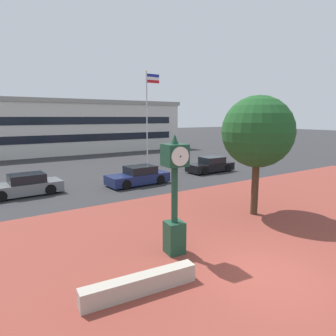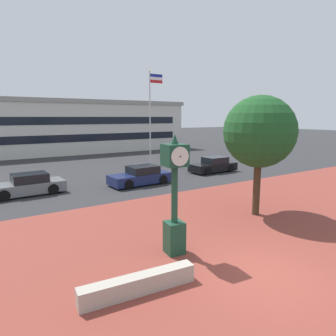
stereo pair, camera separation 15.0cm
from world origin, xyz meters
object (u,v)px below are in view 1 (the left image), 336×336
(plaza_tree, at_px, (258,133))
(car_street_mid, at_px, (138,176))
(flagpole_primary, at_px, (148,112))
(car_street_distant, at_px, (24,186))
(street_clock, at_px, (175,196))
(civic_building, at_px, (60,126))
(car_street_near, at_px, (211,165))

(plaza_tree, height_order, car_street_mid, plaza_tree)
(car_street_mid, bearing_deg, flagpole_primary, -36.93)
(car_street_distant, relative_size, flagpole_primary, 0.49)
(street_clock, distance_m, civic_building, 34.81)
(car_street_mid, height_order, civic_building, civic_building)
(car_street_mid, distance_m, civic_building, 24.58)
(car_street_distant, height_order, flagpole_primary, flagpole_primary)
(car_street_distant, distance_m, civic_building, 24.70)
(car_street_near, relative_size, car_street_distant, 0.94)
(street_clock, height_order, civic_building, civic_building)
(flagpole_primary, bearing_deg, plaza_tree, -101.41)
(flagpole_primary, bearing_deg, street_clock, -117.44)
(street_clock, height_order, car_street_distant, street_clock)
(plaza_tree, bearing_deg, flagpole_primary, 78.59)
(street_clock, height_order, plaza_tree, plaza_tree)
(street_clock, xyz_separation_m, flagpole_primary, (8.93, 17.21, 3.09))
(street_clock, height_order, car_street_near, street_clock)
(street_clock, distance_m, car_street_distant, 11.71)
(plaza_tree, bearing_deg, car_street_distant, 131.81)
(car_street_near, bearing_deg, street_clock, 133.85)
(car_street_distant, xyz_separation_m, flagpole_primary, (11.97, 5.99, 4.53))
(plaza_tree, relative_size, car_street_mid, 1.29)
(car_street_mid, bearing_deg, civic_building, -4.62)
(plaza_tree, distance_m, car_street_mid, 9.40)
(car_street_near, xyz_separation_m, car_street_distant, (-14.37, 0.36, 0.00))
(car_street_mid, height_order, flagpole_primary, flagpole_primary)
(car_street_near, height_order, civic_building, civic_building)
(car_street_near, bearing_deg, car_street_mid, 96.55)
(car_street_mid, bearing_deg, car_street_distant, 77.98)
(car_street_near, height_order, car_street_distant, same)
(civic_building, bearing_deg, car_street_mid, -92.29)
(civic_building, bearing_deg, car_street_near, -74.84)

